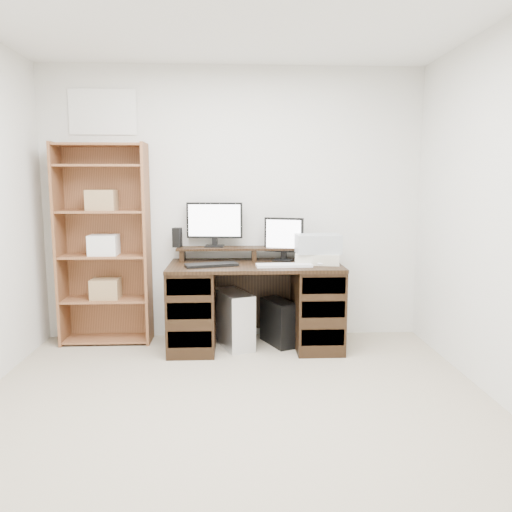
{
  "coord_description": "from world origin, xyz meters",
  "views": [
    {
      "loc": [
        -0.01,
        -2.66,
        1.46
      ],
      "look_at": [
        0.18,
        1.43,
        0.85
      ],
      "focal_mm": 35.0,
      "sensor_mm": 36.0,
      "label": 1
    }
  ],
  "objects": [
    {
      "name": "room",
      "position": [
        -0.0,
        0.0,
        1.25
      ],
      "size": [
        3.54,
        4.04,
        2.54
      ],
      "color": "#B2A48B",
      "rests_on": "ground"
    },
    {
      "name": "desk",
      "position": [
        0.18,
        1.64,
        0.39
      ],
      "size": [
        1.5,
        0.7,
        0.75
      ],
      "color": "black",
      "rests_on": "ground"
    },
    {
      "name": "riser_shelf",
      "position": [
        0.18,
        1.85,
        0.84
      ],
      "size": [
        1.4,
        0.22,
        0.12
      ],
      "color": "black",
      "rests_on": "desk"
    },
    {
      "name": "monitor_wide",
      "position": [
        -0.18,
        1.9,
        1.1
      ],
      "size": [
        0.51,
        0.15,
        0.4
      ],
      "rotation": [
        0.0,
        0.0,
        -0.1
      ],
      "color": "black",
      "rests_on": "riser_shelf"
    },
    {
      "name": "monitor_small",
      "position": [
        0.45,
        1.8,
        0.96
      ],
      "size": [
        0.35,
        0.19,
        0.39
      ],
      "rotation": [
        0.0,
        0.0,
        -0.36
      ],
      "color": "black",
      "rests_on": "desk"
    },
    {
      "name": "speaker",
      "position": [
        -0.52,
        1.88,
        0.96
      ],
      "size": [
        0.09,
        0.09,
        0.18
      ],
      "primitive_type": "cube",
      "rotation": [
        0.0,
        0.0,
        -0.3
      ],
      "color": "black",
      "rests_on": "riser_shelf"
    },
    {
      "name": "keyboard_black",
      "position": [
        -0.19,
        1.53,
        0.76
      ],
      "size": [
        0.47,
        0.26,
        0.02
      ],
      "primitive_type": "cube",
      "rotation": [
        0.0,
        0.0,
        0.27
      ],
      "color": "black",
      "rests_on": "desk"
    },
    {
      "name": "keyboard_white",
      "position": [
        0.42,
        1.48,
        0.76
      ],
      "size": [
        0.48,
        0.17,
        0.02
      ],
      "primitive_type": "cube",
      "rotation": [
        0.0,
        0.0,
        0.05
      ],
      "color": "silver",
      "rests_on": "desk"
    },
    {
      "name": "mouse",
      "position": [
        0.74,
        1.52,
        0.77
      ],
      "size": [
        0.1,
        0.07,
        0.04
      ],
      "primitive_type": "ellipsoid",
      "rotation": [
        0.0,
        0.0,
        -0.18
      ],
      "color": "white",
      "rests_on": "desk"
    },
    {
      "name": "printer",
      "position": [
        0.73,
        1.64,
        0.8
      ],
      "size": [
        0.42,
        0.35,
        0.09
      ],
      "primitive_type": "cube",
      "rotation": [
        0.0,
        0.0,
        -0.19
      ],
      "color": "beige",
      "rests_on": "desk"
    },
    {
      "name": "basket",
      "position": [
        0.73,
        1.64,
        0.93
      ],
      "size": [
        0.38,
        0.28,
        0.16
      ],
      "primitive_type": "cube",
      "rotation": [
        0.0,
        0.0,
        0.02
      ],
      "color": "#9FA6AA",
      "rests_on": "printer"
    },
    {
      "name": "tower_silver",
      "position": [
        -0.01,
        1.67,
        0.25
      ],
      "size": [
        0.39,
        0.54,
        0.49
      ],
      "primitive_type": "cube",
      "rotation": [
        0.0,
        0.0,
        0.38
      ],
      "color": "silver",
      "rests_on": "ground"
    },
    {
      "name": "tower_black",
      "position": [
        0.4,
        1.7,
        0.2
      ],
      "size": [
        0.32,
        0.44,
        0.4
      ],
      "rotation": [
        0.0,
        0.0,
        0.42
      ],
      "color": "black",
      "rests_on": "ground"
    },
    {
      "name": "bookshelf",
      "position": [
        -1.17,
        1.86,
        0.92
      ],
      "size": [
        0.8,
        0.3,
        1.8
      ],
      "color": "brown",
      "rests_on": "ground"
    }
  ]
}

